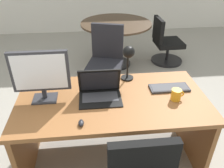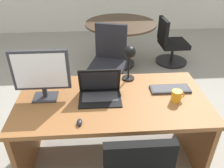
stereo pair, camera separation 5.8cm
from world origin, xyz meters
The scene contains 11 objects.
ground centered at (0.00, 1.50, 0.00)m, with size 12.00×12.00×0.00m, color gray.
desk centered at (0.00, 0.05, 0.53)m, with size 1.62×0.82×0.74m.
monitor centered at (-0.57, 0.05, 0.99)m, with size 0.46×0.16×0.44m.
laptop centered at (-0.10, 0.05, 0.82)m, with size 0.36×0.27×0.25m.
keyboard centered at (0.53, 0.10, 0.75)m, with size 0.35×0.14×0.02m.
mouse centered at (-0.26, -0.30, 0.76)m, with size 0.04×0.07×0.03m.
desk_lamp centered at (0.18, 0.30, 0.99)m, with size 0.12×0.15×0.35m.
coffee_mug centered at (0.53, -0.07, 0.79)m, with size 0.11×0.08×0.10m.
meeting_table centered at (0.28, 2.10, 0.58)m, with size 1.17×1.17×0.76m.
meeting_chair_near centered at (1.18, 2.13, 0.32)m, with size 0.56×0.56×0.81m.
meeting_chair_far centered at (0.04, 1.25, 0.39)m, with size 0.57×0.58×0.96m.
Camera 2 is at (-0.11, -1.58, 1.87)m, focal length 36.59 mm.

